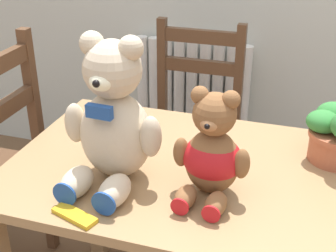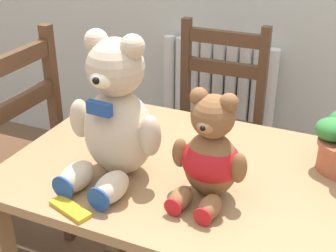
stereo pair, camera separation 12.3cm
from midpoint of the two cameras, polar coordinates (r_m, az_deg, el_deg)
The scene contains 6 objects.
radiator at distance 2.56m, azimuth 1.45°, elevation 1.22°, with size 0.63×0.10×0.77m.
dining_table at distance 1.45m, azimuth 0.80°, elevation -9.32°, with size 1.11×0.72×0.73m.
wooden_chair_behind at distance 2.13m, azimuth 1.02°, elevation -0.69°, with size 0.41×0.46×0.94m.
teddy_bear_left at distance 1.27m, azimuth -9.52°, elevation 0.64°, with size 0.29×0.29×0.41m.
teddy_bear_right at distance 1.22m, azimuth 2.50°, elevation -3.43°, with size 0.21×0.22×0.30m.
chocolate_bar at distance 1.22m, azimuth -14.23°, elevation -10.63°, with size 0.12×0.04×0.01m, color gold.
Camera 1 is at (0.28, -0.78, 1.46)m, focal length 50.00 mm.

